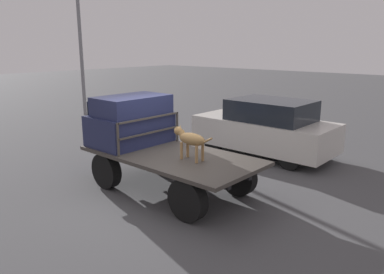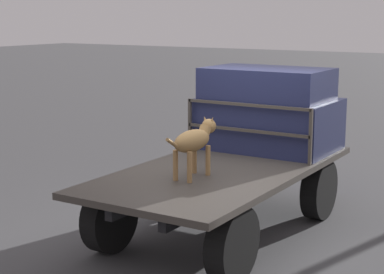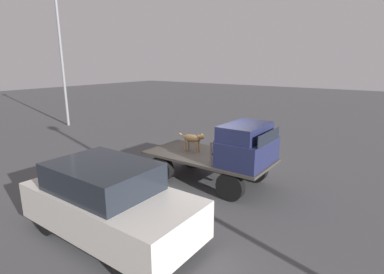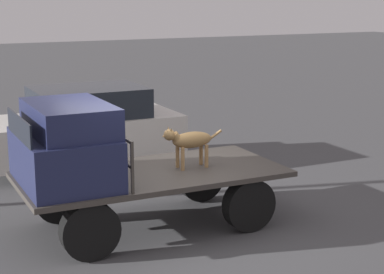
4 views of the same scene
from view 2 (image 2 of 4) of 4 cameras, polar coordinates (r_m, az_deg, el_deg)
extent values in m
plane|color=#474749|center=(8.47, 2.70, -8.54)|extent=(80.00, 80.00, 0.00)
cylinder|color=black|center=(9.80, 2.09, -3.29)|extent=(0.83, 0.24, 0.83)
cylinder|color=black|center=(9.12, 11.24, -4.58)|extent=(0.83, 0.24, 0.83)
cylinder|color=black|center=(7.78, -7.32, -7.16)|extent=(0.83, 0.24, 0.83)
cylinder|color=black|center=(6.90, 3.63, -9.47)|extent=(0.83, 0.24, 0.83)
cube|color=black|center=(8.42, 0.67, -3.49)|extent=(3.77, 0.10, 0.18)
cube|color=black|center=(8.10, 4.89, -4.13)|extent=(3.77, 0.10, 0.18)
cube|color=#3D3833|center=(8.22, 2.75, -2.93)|extent=(4.09, 1.99, 0.08)
cube|color=#1E2347|center=(9.33, 6.86, 1.20)|extent=(1.26, 1.87, 0.73)
cube|color=#1E2347|center=(9.17, 6.69, 4.73)|extent=(1.07, 1.72, 0.45)
cube|color=black|center=(9.83, 8.47, 4.70)|extent=(0.02, 1.53, 0.33)
cube|color=#3D3833|center=(9.15, -0.19, 1.13)|extent=(0.04, 0.04, 0.74)
cube|color=#3D3833|center=(8.34, 10.49, -0.02)|extent=(0.04, 0.04, 0.74)
cube|color=#3D3833|center=(8.66, 4.94, 2.86)|extent=(0.04, 1.83, 0.04)
cube|color=#3D3833|center=(8.71, 4.90, 0.58)|extent=(0.04, 1.83, 0.04)
cylinder|color=#9E7547|center=(7.85, 0.21, -1.92)|extent=(0.06, 0.06, 0.37)
cylinder|color=#9E7547|center=(7.75, 1.43, -2.09)|extent=(0.06, 0.06, 0.37)
cylinder|color=#9E7547|center=(7.50, -1.48, -2.52)|extent=(0.06, 0.06, 0.37)
cylinder|color=#9E7547|center=(7.40, -0.22, -2.71)|extent=(0.06, 0.06, 0.37)
ellipsoid|color=olive|center=(7.57, 0.00, -0.34)|extent=(0.68, 0.26, 0.26)
sphere|color=#9E7547|center=(7.73, 0.73, -0.44)|extent=(0.12, 0.12, 0.12)
cylinder|color=olive|center=(7.80, 1.12, 0.53)|extent=(0.18, 0.14, 0.18)
sphere|color=olive|center=(7.88, 1.51, 0.98)|extent=(0.18, 0.18, 0.18)
cone|color=#9E7547|center=(7.94, 1.79, 0.96)|extent=(0.10, 0.10, 0.10)
cone|color=olive|center=(7.88, 1.17, 1.55)|extent=(0.06, 0.08, 0.10)
cone|color=olive|center=(7.83, 1.79, 1.49)|extent=(0.06, 0.08, 0.10)
cylinder|color=olive|center=(7.24, -1.63, -0.65)|extent=(0.28, 0.04, 0.19)
camera|label=1|loc=(9.63, -51.07, 9.35)|focal=35.00mm
camera|label=3|loc=(12.58, 51.39, 11.41)|focal=28.00mm
camera|label=4|loc=(16.65, -18.84, 13.02)|focal=60.00mm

